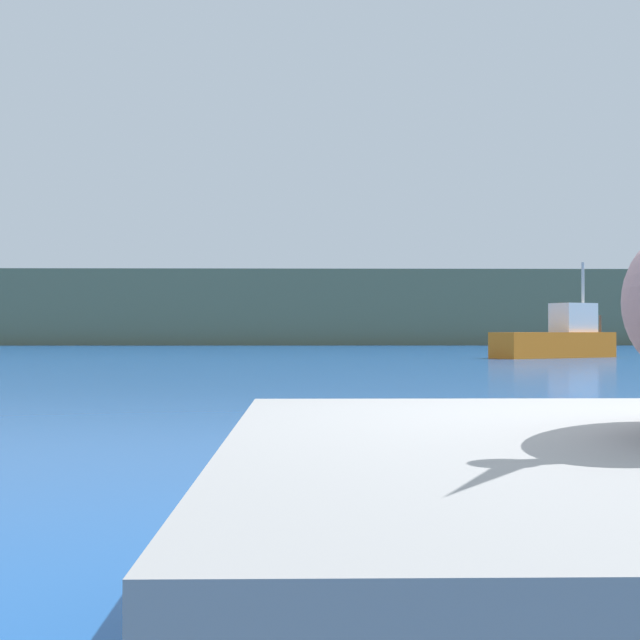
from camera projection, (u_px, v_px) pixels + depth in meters
name	position (u px, v px, depth m)	size (l,w,h in m)	color
hillside_backdrop	(322.00, 309.00, 69.37)	(140.00, 12.19, 5.63)	#5B664C
fishing_boat_orange	(558.00, 339.00, 34.86)	(5.52, 3.85, 3.90)	orange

